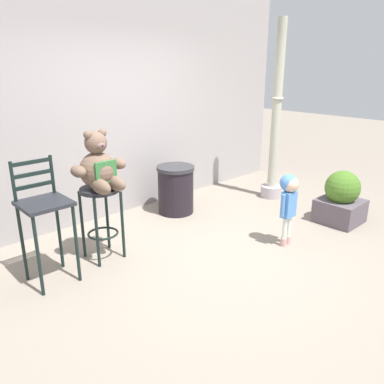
{
  "coord_description": "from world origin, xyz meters",
  "views": [
    {
      "loc": [
        -2.85,
        -2.63,
        2.06
      ],
      "look_at": [
        -0.06,
        0.35,
        0.68
      ],
      "focal_mm": 36.31,
      "sensor_mm": 36.0,
      "label": 1
    }
  ],
  "objects_px": {
    "trash_bin": "(176,189)",
    "planter_with_shrub": "(341,199)",
    "bar_stool_with_teddy": "(101,208)",
    "teddy_bear": "(99,168)",
    "lamppost": "(275,132)",
    "bar_chair_empty": "(44,211)",
    "child_walking": "(289,194)"
  },
  "relations": [
    {
      "from": "trash_bin",
      "to": "planter_with_shrub",
      "type": "bearing_deg",
      "value": -52.28
    },
    {
      "from": "teddy_bear",
      "to": "lamppost",
      "type": "xyz_separation_m",
      "value": [
        3.01,
        -0.03,
        0.01
      ]
    },
    {
      "from": "bar_chair_empty",
      "to": "bar_stool_with_teddy",
      "type": "bearing_deg",
      "value": 4.78
    },
    {
      "from": "bar_stool_with_teddy",
      "to": "lamppost",
      "type": "bearing_deg",
      "value": -1.11
    },
    {
      "from": "bar_stool_with_teddy",
      "to": "planter_with_shrub",
      "type": "xyz_separation_m",
      "value": [
        2.84,
        -1.3,
        -0.26
      ]
    },
    {
      "from": "planter_with_shrub",
      "to": "bar_stool_with_teddy",
      "type": "bearing_deg",
      "value": 155.45
    },
    {
      "from": "bar_chair_empty",
      "to": "planter_with_shrub",
      "type": "xyz_separation_m",
      "value": [
        3.46,
        -1.24,
        -0.41
      ]
    },
    {
      "from": "lamppost",
      "to": "trash_bin",
      "type": "bearing_deg",
      "value": 160.82
    },
    {
      "from": "planter_with_shrub",
      "to": "child_walking",
      "type": "bearing_deg",
      "value": 174.94
    },
    {
      "from": "teddy_bear",
      "to": "trash_bin",
      "type": "relative_size",
      "value": 0.91
    },
    {
      "from": "bar_stool_with_teddy",
      "to": "planter_with_shrub",
      "type": "relative_size",
      "value": 1.13
    },
    {
      "from": "bar_stool_with_teddy",
      "to": "trash_bin",
      "type": "distance_m",
      "value": 1.56
    },
    {
      "from": "bar_stool_with_teddy",
      "to": "bar_chair_empty",
      "type": "relative_size",
      "value": 0.67
    },
    {
      "from": "child_walking",
      "to": "trash_bin",
      "type": "height_order",
      "value": "child_walking"
    },
    {
      "from": "bar_stool_with_teddy",
      "to": "child_walking",
      "type": "distance_m",
      "value": 2.1
    },
    {
      "from": "teddy_bear",
      "to": "child_walking",
      "type": "distance_m",
      "value": 2.12
    },
    {
      "from": "bar_stool_with_teddy",
      "to": "teddy_bear",
      "type": "height_order",
      "value": "teddy_bear"
    },
    {
      "from": "bar_stool_with_teddy",
      "to": "child_walking",
      "type": "height_order",
      "value": "child_walking"
    },
    {
      "from": "teddy_bear",
      "to": "child_walking",
      "type": "relative_size",
      "value": 0.71
    },
    {
      "from": "lamppost",
      "to": "planter_with_shrub",
      "type": "distance_m",
      "value": 1.44
    },
    {
      "from": "child_walking",
      "to": "bar_chair_empty",
      "type": "xyz_separation_m",
      "value": [
        -2.35,
        1.14,
        0.1
      ]
    },
    {
      "from": "trash_bin",
      "to": "planter_with_shrub",
      "type": "distance_m",
      "value": 2.25
    },
    {
      "from": "trash_bin",
      "to": "lamppost",
      "type": "distance_m",
      "value": 1.78
    },
    {
      "from": "bar_stool_with_teddy",
      "to": "lamppost",
      "type": "xyz_separation_m",
      "value": [
        3.01,
        -0.06,
        0.46
      ]
    },
    {
      "from": "trash_bin",
      "to": "lamppost",
      "type": "height_order",
      "value": "lamppost"
    },
    {
      "from": "lamppost",
      "to": "planter_with_shrub",
      "type": "relative_size",
      "value": 3.75
    },
    {
      "from": "teddy_bear",
      "to": "lamppost",
      "type": "distance_m",
      "value": 3.01
    },
    {
      "from": "bar_stool_with_teddy",
      "to": "teddy_bear",
      "type": "distance_m",
      "value": 0.45
    },
    {
      "from": "teddy_bear",
      "to": "bar_chair_empty",
      "type": "height_order",
      "value": "teddy_bear"
    },
    {
      "from": "trash_bin",
      "to": "planter_with_shrub",
      "type": "height_order",
      "value": "planter_with_shrub"
    },
    {
      "from": "trash_bin",
      "to": "bar_stool_with_teddy",
      "type": "bearing_deg",
      "value": -161.86
    },
    {
      "from": "lamppost",
      "to": "bar_chair_empty",
      "type": "xyz_separation_m",
      "value": [
        -3.64,
        0.01,
        -0.31
      ]
    }
  ]
}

